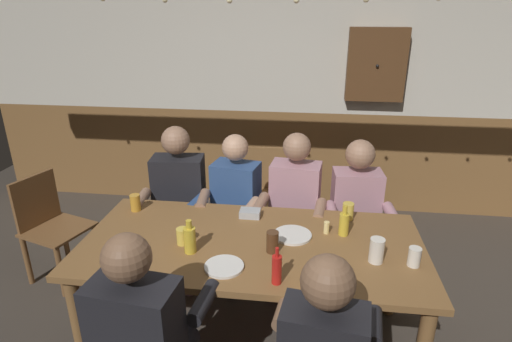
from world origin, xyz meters
TOP-DOWN VIEW (x-y plane):
  - back_wall_upper at (0.00, 2.34)m, footprint 6.48×0.12m
  - back_wall_wainscot at (0.00, 2.34)m, footprint 6.48×0.12m
  - dining_table at (0.00, 0.13)m, footprint 2.10×0.99m
  - person_0 at (-0.70, 0.86)m, footprint 0.57×0.56m
  - person_1 at (-0.25, 0.86)m, footprint 0.54×0.59m
  - person_2 at (0.23, 0.86)m, footprint 0.55×0.56m
  - person_3 at (0.71, 0.85)m, footprint 0.53×0.54m
  - person_4 at (-0.41, -0.60)m, footprint 0.57×0.56m
  - chair_empty_near_right at (-1.73, 0.69)m, footprint 0.55×0.55m
  - chair_empty_far_end at (-0.06, 1.57)m, footprint 0.46×0.46m
  - table_candle at (0.46, 0.30)m, footprint 0.04×0.04m
  - condiment_caddy at (-0.06, 0.46)m, footprint 0.14×0.10m
  - plate_0 at (-0.11, -0.16)m, footprint 0.22×0.22m
  - plate_1 at (0.25, 0.23)m, footprint 0.24×0.24m
  - bottle_0 at (0.19, -0.26)m, footprint 0.05×0.05m
  - bottle_1 at (-0.34, -0.02)m, footprint 0.07×0.07m
  - bottle_2 at (0.57, 0.29)m, footprint 0.06×0.06m
  - pint_glass_0 at (0.73, 0.01)m, footprint 0.08×0.08m
  - pint_glass_1 at (0.93, 0.00)m, footprint 0.07×0.07m
  - pint_glass_2 at (0.14, 0.04)m, footprint 0.07×0.07m
  - pint_glass_3 at (-0.41, 0.06)m, footprint 0.07×0.07m
  - pint_glass_4 at (-0.88, 0.45)m, footprint 0.07×0.07m
  - pint_glass_5 at (0.61, 0.51)m, footprint 0.08×0.08m
  - pint_glass_6 at (0.41, -0.25)m, footprint 0.08×0.08m
  - wall_dart_cabinet at (0.95, 2.21)m, footprint 0.56×0.15m

SIDE VIEW (x-z plane):
  - chair_empty_near_right at x=-1.73m, z-range 0.04..0.92m
  - chair_empty_far_end at x=-0.06m, z-range 0.04..0.92m
  - back_wall_wainscot at x=0.00m, z-range 0.00..1.09m
  - person_3 at x=0.71m, z-range 0.06..1.28m
  - person_1 at x=-0.25m, z-range 0.06..1.29m
  - dining_table at x=0.00m, z-range 0.30..1.08m
  - person_2 at x=0.23m, z-range 0.06..1.32m
  - person_4 at x=-0.41m, z-range 0.07..1.32m
  - person_0 at x=-0.70m, z-range 0.07..1.34m
  - plate_0 at x=-0.11m, z-range 0.78..0.79m
  - plate_1 at x=0.25m, z-range 0.78..0.79m
  - condiment_caddy at x=-0.06m, z-range 0.78..0.83m
  - table_candle at x=0.46m, z-range 0.78..0.86m
  - pint_glass_3 at x=-0.41m, z-range 0.78..0.88m
  - pint_glass_1 at x=0.93m, z-range 0.78..0.89m
  - pint_glass_5 at x=0.61m, z-range 0.78..0.90m
  - pint_glass_4 at x=-0.88m, z-range 0.78..0.90m
  - pint_glass_2 at x=0.14m, z-range 0.78..0.91m
  - pint_glass_0 at x=0.73m, z-range 0.78..0.92m
  - pint_glass_6 at x=0.41m, z-range 0.78..0.93m
  - bottle_2 at x=0.57m, z-range 0.76..0.96m
  - bottle_0 at x=0.19m, z-range 0.76..0.97m
  - bottle_1 at x=-0.34m, z-range 0.76..0.97m
  - wall_dart_cabinet at x=0.95m, z-range 1.25..1.95m
  - back_wall_upper at x=0.00m, z-range 1.09..2.43m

